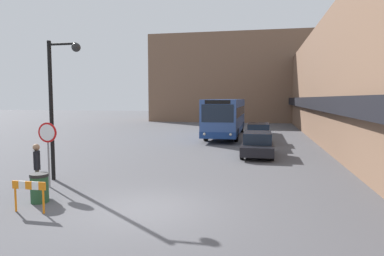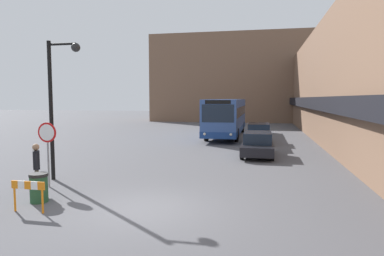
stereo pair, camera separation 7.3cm
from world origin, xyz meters
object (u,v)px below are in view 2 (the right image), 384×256
at_px(stop_sign, 47,140).
at_px(construction_barricade, 28,190).
at_px(parked_car_front, 258,144).
at_px(street_lamp, 57,93).
at_px(city_bus, 227,116).
at_px(trash_bin, 39,188).
at_px(parked_car_middle, 259,134).
at_px(pedestrian, 36,163).

distance_m(stop_sign, construction_barricade, 3.21).
xyz_separation_m(parked_car_front, stop_sign, (-7.72, -8.92, 1.10)).
height_order(stop_sign, street_lamp, street_lamp).
xyz_separation_m(parked_car_front, construction_barricade, (-6.51, -11.66, -0.03)).
xyz_separation_m(city_bus, construction_barricade, (-3.59, -21.94, -1.13)).
bearing_deg(stop_sign, trash_bin, -64.11).
xyz_separation_m(stop_sign, street_lamp, (-0.27, 1.14, 1.78)).
xyz_separation_m(city_bus, parked_car_middle, (2.92, -4.46, -1.05)).
bearing_deg(trash_bin, city_bus, 79.38).
relative_size(parked_car_middle, trash_bin, 4.63).
height_order(city_bus, street_lamp, street_lamp).
bearing_deg(stop_sign, construction_barricade, -66.23).
bearing_deg(pedestrian, city_bus, 129.21).
xyz_separation_m(pedestrian, construction_barricade, (1.12, -1.94, -0.40)).
height_order(city_bus, construction_barricade, city_bus).
height_order(stop_sign, trash_bin, stop_sign).
bearing_deg(parked_car_front, stop_sign, -130.87).
bearing_deg(trash_bin, parked_car_middle, 67.49).
relative_size(parked_car_middle, pedestrian, 2.48).
xyz_separation_m(city_bus, trash_bin, (-3.93, -20.98, -1.32)).
distance_m(city_bus, trash_bin, 21.39).
distance_m(pedestrian, construction_barricade, 2.28).
distance_m(street_lamp, construction_barricade, 5.08).
xyz_separation_m(stop_sign, trash_bin, (0.87, -1.79, -1.33)).
relative_size(parked_car_front, trash_bin, 4.63).
height_order(parked_car_middle, stop_sign, stop_sign).
height_order(stop_sign, construction_barricade, stop_sign).
distance_m(stop_sign, pedestrian, 1.09).
height_order(pedestrian, trash_bin, pedestrian).
bearing_deg(stop_sign, pedestrian, -84.05).
bearing_deg(street_lamp, trash_bin, -68.82).
relative_size(stop_sign, construction_barricade, 2.26).
distance_m(city_bus, pedestrian, 20.56).
xyz_separation_m(street_lamp, pedestrian, (0.35, -1.94, -2.52)).
xyz_separation_m(street_lamp, trash_bin, (1.13, -2.93, -3.11)).
relative_size(stop_sign, street_lamp, 0.43).
bearing_deg(trash_bin, stop_sign, 115.89).
bearing_deg(pedestrian, street_lamp, 152.70).
xyz_separation_m(stop_sign, construction_barricade, (1.21, -2.74, -1.14)).
distance_m(parked_car_front, construction_barricade, 13.35).
relative_size(parked_car_middle, street_lamp, 0.77).
distance_m(stop_sign, street_lamp, 2.13).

